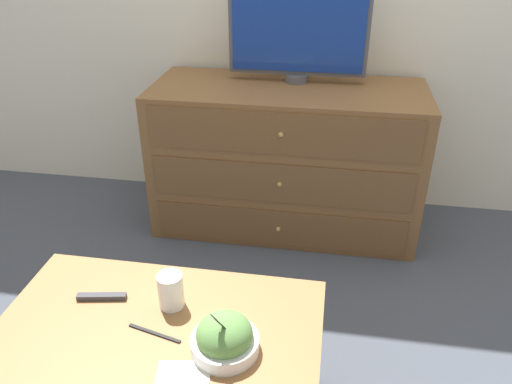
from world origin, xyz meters
TOP-DOWN VIEW (x-y plane):
  - ground_plane at (0.00, 0.00)m, footprint 12.00×12.00m
  - dresser at (-0.14, -0.31)m, footprint 1.34×0.58m
  - tv at (-0.11, -0.20)m, footprint 0.67×0.11m
  - coffee_table at (-0.39, -1.63)m, footprint 0.98×0.61m
  - takeout_bowl at (-0.17, -1.67)m, footprint 0.19×0.19m
  - drink_cup at (-0.37, -1.51)m, footprint 0.08×0.08m
  - napkin at (-0.25, -1.80)m, footprint 0.17×0.17m
  - knife at (-0.38, -1.64)m, footprint 0.17×0.05m
  - remote_control at (-0.60, -1.52)m, footprint 0.16×0.05m

SIDE VIEW (x-z plane):
  - ground_plane at x=0.00m, z-range 0.00..0.00m
  - coffee_table at x=-0.39m, z-range 0.16..0.58m
  - dresser at x=-0.14m, z-range 0.00..0.76m
  - napkin at x=-0.25m, z-range 0.42..0.42m
  - knife at x=-0.38m, z-range 0.42..0.43m
  - remote_control at x=-0.60m, z-range 0.42..0.44m
  - takeout_bowl at x=-0.17m, z-range 0.38..0.55m
  - drink_cup at x=-0.37m, z-range 0.41..0.53m
  - tv at x=-0.11m, z-range 0.77..1.20m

